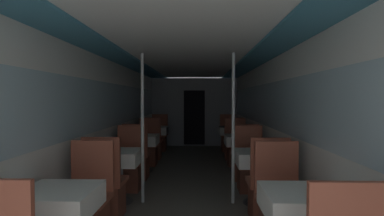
# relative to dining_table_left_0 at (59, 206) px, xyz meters

# --- Properties ---
(wall_left) EXTENTS (0.05, 10.15, 2.06)m
(wall_left) POSITION_rel_dining_table_left_0_xyz_m (-0.37, 2.81, 0.50)
(wall_left) COLOR silver
(wall_left) RESTS_ON ground_plane
(wall_right) EXTENTS (0.05, 10.15, 2.06)m
(wall_right) POSITION_rel_dining_table_left_0_xyz_m (2.28, 2.81, 0.50)
(wall_right) COLOR silver
(wall_right) RESTS_ON ground_plane
(ceiling_panel) EXTENTS (2.65, 10.15, 0.07)m
(ceiling_panel) POSITION_rel_dining_table_left_0_xyz_m (0.96, 2.81, 1.52)
(ceiling_panel) COLOR silver
(ceiling_panel) RESTS_ON wall_left
(bulkhead_far) EXTENTS (2.60, 0.09, 2.06)m
(bulkhead_far) POSITION_rel_dining_table_left_0_xyz_m (0.96, 6.79, 0.44)
(bulkhead_far) COLOR gray
(bulkhead_far) RESTS_ON ground_plane
(dining_table_left_0) EXTENTS (0.58, 0.58, 0.72)m
(dining_table_left_0) POSITION_rel_dining_table_left_0_xyz_m (0.00, 0.00, 0.00)
(dining_table_left_0) COLOR #4C4C51
(dining_table_left_0) RESTS_ON ground_plane
(chair_left_far_0) EXTENTS (0.44, 0.44, 1.00)m
(chair_left_far_0) POSITION_rel_dining_table_left_0_xyz_m (-0.00, 0.58, -0.28)
(chair_left_far_0) COLOR brown
(chair_left_far_0) RESTS_ON ground_plane
(dining_table_left_1) EXTENTS (0.58, 0.58, 0.72)m
(dining_table_left_1) POSITION_rel_dining_table_left_0_xyz_m (0.00, 1.77, 0.00)
(dining_table_left_1) COLOR #4C4C51
(dining_table_left_1) RESTS_ON ground_plane
(chair_left_near_1) EXTENTS (0.44, 0.44, 1.00)m
(chair_left_near_1) POSITION_rel_dining_table_left_0_xyz_m (-0.00, 1.19, -0.28)
(chair_left_near_1) COLOR brown
(chair_left_near_1) RESTS_ON ground_plane
(chair_left_far_1) EXTENTS (0.44, 0.44, 1.00)m
(chair_left_far_1) POSITION_rel_dining_table_left_0_xyz_m (-0.00, 2.35, -0.28)
(chair_left_far_1) COLOR brown
(chair_left_far_1) RESTS_ON ground_plane
(support_pole_left_1) EXTENTS (0.04, 0.04, 2.06)m
(support_pole_left_1) POSITION_rel_dining_table_left_0_xyz_m (0.33, 1.77, 0.45)
(support_pole_left_1) COLOR silver
(support_pole_left_1) RESTS_ON ground_plane
(dining_table_left_2) EXTENTS (0.58, 0.58, 0.72)m
(dining_table_left_2) POSITION_rel_dining_table_left_0_xyz_m (0.00, 3.54, 0.00)
(dining_table_left_2) COLOR #4C4C51
(dining_table_left_2) RESTS_ON ground_plane
(chair_left_near_2) EXTENTS (0.44, 0.44, 1.00)m
(chair_left_near_2) POSITION_rel_dining_table_left_0_xyz_m (-0.00, 2.96, -0.28)
(chair_left_near_2) COLOR brown
(chair_left_near_2) RESTS_ON ground_plane
(chair_left_far_2) EXTENTS (0.44, 0.44, 1.00)m
(chair_left_far_2) POSITION_rel_dining_table_left_0_xyz_m (-0.00, 4.11, -0.28)
(chair_left_far_2) COLOR brown
(chair_left_far_2) RESTS_ON ground_plane
(dining_table_left_3) EXTENTS (0.58, 0.58, 0.72)m
(dining_table_left_3) POSITION_rel_dining_table_left_0_xyz_m (0.00, 5.31, 0.00)
(dining_table_left_3) COLOR #4C4C51
(dining_table_left_3) RESTS_ON ground_plane
(chair_left_near_3) EXTENTS (0.44, 0.44, 1.00)m
(chair_left_near_3) POSITION_rel_dining_table_left_0_xyz_m (-0.00, 4.73, -0.28)
(chair_left_near_3) COLOR brown
(chair_left_near_3) RESTS_ON ground_plane
(chair_left_far_3) EXTENTS (0.44, 0.44, 1.00)m
(chair_left_far_3) POSITION_rel_dining_table_left_0_xyz_m (-0.00, 5.88, -0.28)
(chair_left_far_3) COLOR brown
(chair_left_far_3) RESTS_ON ground_plane
(dining_table_right_0) EXTENTS (0.58, 0.58, 0.72)m
(dining_table_right_0) POSITION_rel_dining_table_left_0_xyz_m (1.91, 0.00, 0.00)
(dining_table_right_0) COLOR #4C4C51
(dining_table_right_0) RESTS_ON ground_plane
(chair_right_far_0) EXTENTS (0.44, 0.44, 1.00)m
(chair_right_far_0) POSITION_rel_dining_table_left_0_xyz_m (1.91, 0.58, -0.28)
(chair_right_far_0) COLOR brown
(chair_right_far_0) RESTS_ON ground_plane
(dining_table_right_1) EXTENTS (0.58, 0.58, 0.72)m
(dining_table_right_1) POSITION_rel_dining_table_left_0_xyz_m (1.91, 1.77, 0.00)
(dining_table_right_1) COLOR #4C4C51
(dining_table_right_1) RESTS_ON ground_plane
(chair_right_near_1) EXTENTS (0.44, 0.44, 1.00)m
(chair_right_near_1) POSITION_rel_dining_table_left_0_xyz_m (1.91, 1.19, -0.28)
(chair_right_near_1) COLOR brown
(chair_right_near_1) RESTS_ON ground_plane
(chair_right_far_1) EXTENTS (0.44, 0.44, 1.00)m
(chair_right_far_1) POSITION_rel_dining_table_left_0_xyz_m (1.91, 2.35, -0.28)
(chair_right_far_1) COLOR brown
(chair_right_far_1) RESTS_ON ground_plane
(support_pole_right_1) EXTENTS (0.04, 0.04, 2.06)m
(support_pole_right_1) POSITION_rel_dining_table_left_0_xyz_m (1.58, 1.77, 0.45)
(support_pole_right_1) COLOR silver
(support_pole_right_1) RESTS_ON ground_plane
(dining_table_right_2) EXTENTS (0.58, 0.58, 0.72)m
(dining_table_right_2) POSITION_rel_dining_table_left_0_xyz_m (1.91, 3.54, 0.00)
(dining_table_right_2) COLOR #4C4C51
(dining_table_right_2) RESTS_ON ground_plane
(chair_right_near_2) EXTENTS (0.44, 0.44, 1.00)m
(chair_right_near_2) POSITION_rel_dining_table_left_0_xyz_m (1.91, 2.96, -0.28)
(chair_right_near_2) COLOR brown
(chair_right_near_2) RESTS_ON ground_plane
(chair_right_far_2) EXTENTS (0.44, 0.44, 1.00)m
(chair_right_far_2) POSITION_rel_dining_table_left_0_xyz_m (1.91, 4.11, -0.28)
(chair_right_far_2) COLOR brown
(chair_right_far_2) RESTS_ON ground_plane
(dining_table_right_3) EXTENTS (0.58, 0.58, 0.72)m
(dining_table_right_3) POSITION_rel_dining_table_left_0_xyz_m (1.91, 5.31, 0.00)
(dining_table_right_3) COLOR #4C4C51
(dining_table_right_3) RESTS_ON ground_plane
(chair_right_near_3) EXTENTS (0.44, 0.44, 1.00)m
(chair_right_near_3) POSITION_rel_dining_table_left_0_xyz_m (1.91, 4.73, -0.28)
(chair_right_near_3) COLOR brown
(chair_right_near_3) RESTS_ON ground_plane
(chair_right_far_3) EXTENTS (0.44, 0.44, 1.00)m
(chair_right_far_3) POSITION_rel_dining_table_left_0_xyz_m (1.91, 5.88, -0.28)
(chair_right_far_3) COLOR brown
(chair_right_far_3) RESTS_ON ground_plane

